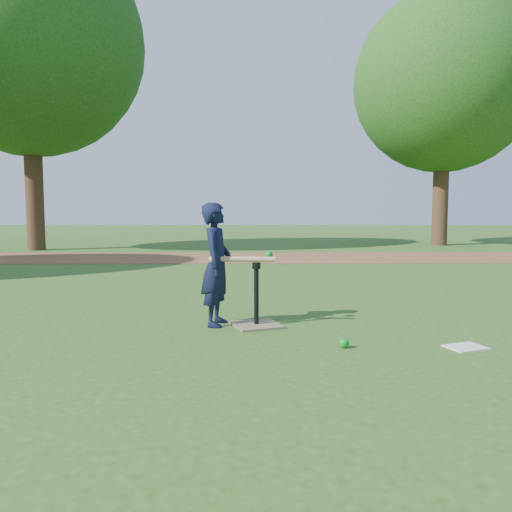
{
  "coord_description": "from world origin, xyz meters",
  "views": [
    {
      "loc": [
        0.2,
        -4.5,
        1.09
      ],
      "look_at": [
        0.26,
        0.51,
        0.65
      ],
      "focal_mm": 35.0,
      "sensor_mm": 36.0,
      "label": 1
    }
  ],
  "objects": [
    {
      "name": "batting_tee",
      "position": [
        0.26,
        0.21,
        0.11
      ],
      "size": [
        0.55,
        0.55,
        0.61
      ],
      "color": "#7B6D4E",
      "rests_on": "ground"
    },
    {
      "name": "wiffle_ball_ground",
      "position": [
        0.96,
        -0.58,
        0.04
      ],
      "size": [
        0.08,
        0.08,
        0.08
      ],
      "primitive_type": "sphere",
      "color": "#0C8B1D",
      "rests_on": "ground"
    },
    {
      "name": "swing_action",
      "position": [
        0.16,
        0.21,
        0.65
      ],
      "size": [
        0.63,
        0.2,
        0.1
      ],
      "color": "tan",
      "rests_on": "ground"
    },
    {
      "name": "tree_right",
      "position": [
        6.5,
        12.0,
        5.29
      ],
      "size": [
        5.8,
        5.8,
        8.21
      ],
      "color": "#382316",
      "rests_on": "ground"
    },
    {
      "name": "clipboard",
      "position": [
        1.94,
        -0.59,
        0.01
      ],
      "size": [
        0.36,
        0.32,
        0.01
      ],
      "primitive_type": "cube",
      "rotation": [
        0.0,
        0.0,
        0.34
      ],
      "color": "silver",
      "rests_on": "ground"
    },
    {
      "name": "child",
      "position": [
        -0.12,
        0.26,
        0.59
      ],
      "size": [
        0.34,
        0.47,
        1.18
      ],
      "primitive_type": "imported",
      "rotation": [
        0.0,
        0.0,
        1.43
      ],
      "color": "black",
      "rests_on": "ground"
    },
    {
      "name": "dirt_strip",
      "position": [
        0.0,
        7.5,
        0.01
      ],
      "size": [
        24.0,
        3.0,
        0.01
      ],
      "primitive_type": "cube",
      "color": "brown",
      "rests_on": "ground"
    },
    {
      "name": "tree_left",
      "position": [
        -6.0,
        10.0,
        5.87
      ],
      "size": [
        6.4,
        6.4,
        9.08
      ],
      "color": "#382316",
      "rests_on": "ground"
    },
    {
      "name": "ground",
      "position": [
        0.0,
        0.0,
        0.0
      ],
      "size": [
        80.0,
        80.0,
        0.0
      ],
      "primitive_type": "plane",
      "color": "#285116",
      "rests_on": "ground"
    }
  ]
}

